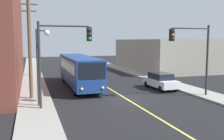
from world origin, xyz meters
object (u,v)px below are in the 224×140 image
object	(u,v)px
parked_car_white	(160,81)
utility_pole_near	(29,19)
utility_pole_mid	(30,34)
traffic_signal_right_corner	(192,47)
traffic_signal_left_corner	(62,48)
street_lamp_left	(41,56)
fire_hydrant	(165,79)
city_bus	(79,70)

from	to	relation	value
parked_car_white	utility_pole_near	distance (m)	13.68
utility_pole_mid	traffic_signal_right_corner	size ratio (longest dim) A/B	1.69
traffic_signal_left_corner	street_lamp_left	size ratio (longest dim) A/B	1.09
utility_pole_mid	parked_car_white	bearing A→B (deg)	-48.92
utility_pole_near	street_lamp_left	bearing A→B (deg)	-74.74
parked_car_white	street_lamp_left	distance (m)	12.58
parked_car_white	traffic_signal_right_corner	xyz separation A→B (m)	(0.58, -4.31, 3.46)
street_lamp_left	fire_hydrant	xyz separation A→B (m)	(13.68, 6.36, -3.16)
city_bus	traffic_signal_left_corner	bearing A→B (deg)	-107.92
utility_pole_near	traffic_signal_right_corner	world-z (taller)	utility_pole_near
parked_car_white	utility_pole_mid	xyz separation A→B (m)	(-12.34, 14.15, 4.87)
utility_pole_mid	traffic_signal_left_corner	xyz separation A→B (m)	(2.10, -18.76, -1.41)
utility_pole_mid	street_lamp_left	bearing A→B (deg)	-87.83
parked_car_white	street_lamp_left	xyz separation A→B (m)	(-11.66, -3.74, 2.90)
city_bus	fire_hydrant	xyz separation A→B (m)	(9.58, -1.05, -1.23)
city_bus	traffic_signal_left_corner	xyz separation A→B (m)	(-2.68, -8.29, 2.49)
utility_pole_near	street_lamp_left	size ratio (longest dim) A/B	2.14
city_bus	traffic_signal_left_corner	world-z (taller)	traffic_signal_left_corner
city_bus	parked_car_white	world-z (taller)	city_bus
traffic_signal_left_corner	city_bus	bearing A→B (deg)	72.08
parked_car_white	utility_pole_mid	world-z (taller)	utility_pole_mid
city_bus	utility_pole_near	bearing A→B (deg)	-135.17
utility_pole_mid	traffic_signal_right_corner	distance (m)	22.57
utility_pole_mid	street_lamp_left	distance (m)	18.01
utility_pole_mid	traffic_signal_right_corner	world-z (taller)	utility_pole_mid
parked_car_white	fire_hydrant	bearing A→B (deg)	52.41
fire_hydrant	traffic_signal_left_corner	bearing A→B (deg)	-149.45
street_lamp_left	fire_hydrant	size ratio (longest dim) A/B	6.55
city_bus	utility_pole_near	size ratio (longest dim) A/B	1.03
parked_car_white	traffic_signal_left_corner	xyz separation A→B (m)	(-10.24, -4.61, 3.46)
city_bus	utility_pole_mid	distance (m)	12.15
street_lamp_left	parked_car_white	bearing A→B (deg)	17.79
utility_pole_near	street_lamp_left	world-z (taller)	utility_pole_near
utility_pole_mid	fire_hydrant	distance (m)	19.11
parked_car_white	fire_hydrant	distance (m)	3.32
traffic_signal_left_corner	fire_hydrant	xyz separation A→B (m)	(12.26, 7.24, -3.72)
street_lamp_left	utility_pole_mid	bearing A→B (deg)	92.17
city_bus	utility_pole_near	distance (m)	8.29
traffic_signal_left_corner	traffic_signal_right_corner	bearing A→B (deg)	1.62
city_bus	street_lamp_left	bearing A→B (deg)	-118.91
utility_pole_near	utility_pole_mid	world-z (taller)	utility_pole_near
utility_pole_near	fire_hydrant	size ratio (longest dim) A/B	14.04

